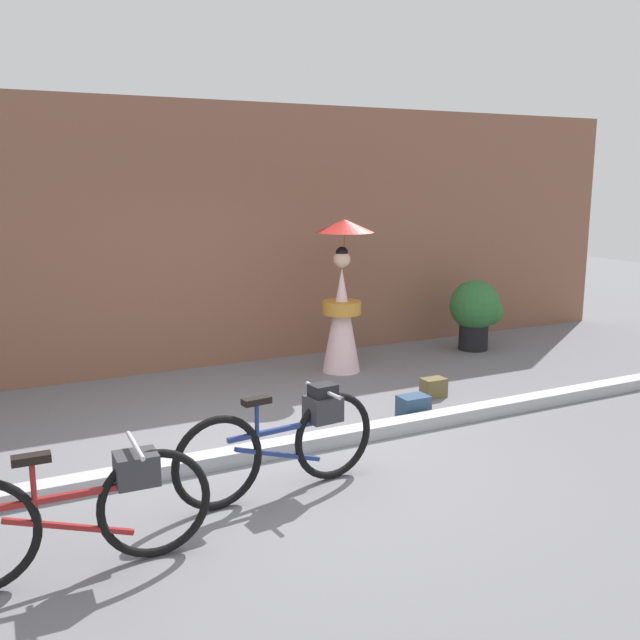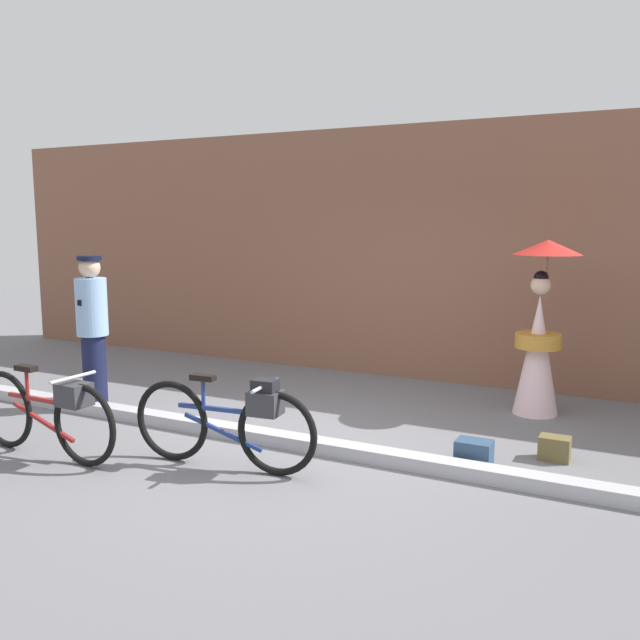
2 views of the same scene
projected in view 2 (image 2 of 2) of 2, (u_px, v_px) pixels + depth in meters
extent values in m
plane|color=slate|center=(299.00, 449.00, 6.25)|extent=(30.00, 30.00, 0.00)
cube|color=brown|center=(418.00, 254.00, 8.96)|extent=(14.00, 0.40, 3.34)
cube|color=#B2B2B7|center=(299.00, 442.00, 6.24)|extent=(14.00, 0.20, 0.12)
torus|color=black|center=(84.00, 425.00, 5.75)|extent=(0.73, 0.08, 0.73)
torus|color=black|center=(5.00, 409.00, 6.24)|extent=(0.73, 0.08, 0.73)
cube|color=maroon|center=(42.00, 400.00, 5.97)|extent=(0.87, 0.06, 0.04)
cube|color=maroon|center=(43.00, 422.00, 6.00)|extent=(0.76, 0.05, 0.27)
cylinder|color=maroon|center=(27.00, 385.00, 6.04)|extent=(0.03, 0.03, 0.30)
cube|color=black|center=(26.00, 368.00, 6.02)|extent=(0.22, 0.10, 0.05)
cylinder|color=silver|center=(73.00, 377.00, 5.74)|extent=(0.04, 0.48, 0.03)
cube|color=#333338|center=(74.00, 395.00, 5.76)|extent=(0.27, 0.23, 0.20)
torus|color=black|center=(277.00, 434.00, 5.54)|extent=(0.72, 0.13, 0.72)
torus|color=black|center=(172.00, 421.00, 5.90)|extent=(0.72, 0.13, 0.72)
cube|color=navy|center=(222.00, 410.00, 5.70)|extent=(0.85, 0.12, 0.04)
cube|color=navy|center=(223.00, 432.00, 5.73)|extent=(0.74, 0.11, 0.27)
cylinder|color=navy|center=(203.00, 394.00, 5.75)|extent=(0.03, 0.03, 0.30)
cube|color=black|center=(203.00, 378.00, 5.73)|extent=(0.23, 0.11, 0.05)
cylinder|color=silver|center=(265.00, 385.00, 5.52)|extent=(0.08, 0.48, 0.03)
cube|color=#333338|center=(265.00, 403.00, 5.54)|extent=(0.28, 0.25, 0.20)
cube|color=black|center=(265.00, 388.00, 5.52)|extent=(0.22, 0.18, 0.14)
cylinder|color=#141938|center=(95.00, 373.00, 7.49)|extent=(0.26, 0.26, 0.85)
cylinder|color=#8CB2E0|center=(92.00, 307.00, 7.38)|extent=(0.34, 0.34, 0.64)
sphere|color=#D8B293|center=(90.00, 268.00, 7.31)|extent=(0.23, 0.23, 0.23)
cylinder|color=black|center=(89.00, 258.00, 7.30)|extent=(0.26, 0.26, 0.05)
cube|color=black|center=(91.00, 301.00, 7.37)|extent=(0.06, 0.38, 0.06)
cone|color=silver|center=(537.00, 355.00, 7.29)|extent=(0.48, 0.48, 1.32)
cylinder|color=#C1842D|center=(538.00, 341.00, 7.27)|extent=(0.49, 0.49, 0.16)
sphere|color=beige|center=(541.00, 285.00, 7.18)|extent=(0.21, 0.21, 0.21)
sphere|color=black|center=(541.00, 278.00, 7.17)|extent=(0.16, 0.16, 0.16)
cylinder|color=olive|center=(547.00, 273.00, 7.16)|extent=(0.02, 0.02, 0.55)
cone|color=red|center=(548.00, 247.00, 7.12)|extent=(0.73, 0.73, 0.16)
cube|color=brown|center=(555.00, 448.00, 5.94)|extent=(0.26, 0.18, 0.21)
cube|color=brown|center=(554.00, 444.00, 5.88)|extent=(0.22, 0.06, 0.08)
cube|color=navy|center=(474.00, 454.00, 5.77)|extent=(0.30, 0.22, 0.23)
cube|color=#243951|center=(472.00, 449.00, 5.71)|extent=(0.26, 0.08, 0.08)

